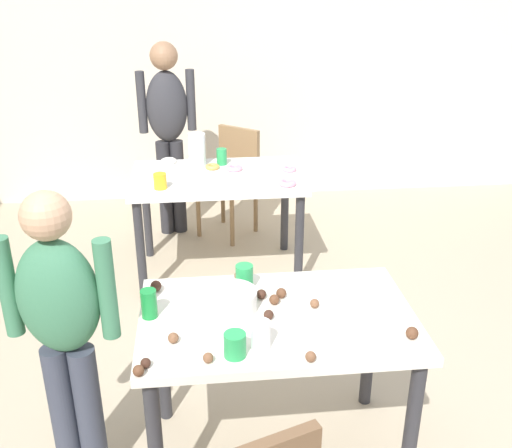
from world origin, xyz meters
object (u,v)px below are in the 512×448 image
object	(u,v)px
mixing_bowl	(232,300)
soda_can	(149,304)
chair_far_table	(232,175)
person_adult_far	(168,123)
pitcher_far	(197,149)
dining_table_far	(217,189)
person_girl_near	(63,325)
dining_table_near	(277,337)

from	to	relation	value
mixing_bowl	soda_can	world-z (taller)	soda_can
chair_far_table	person_adult_far	world-z (taller)	person_adult_far
person_adult_far	pitcher_far	xyz separation A→B (m)	(0.22, -0.52, -0.07)
dining_table_far	person_girl_near	xyz separation A→B (m)	(-0.68, -1.85, 0.15)
chair_far_table	person_adult_far	xyz separation A→B (m)	(-0.50, 0.04, 0.44)
mixing_bowl	pitcher_far	size ratio (longest dim) A/B	0.92
dining_table_near	mixing_bowl	bearing A→B (deg)	161.14
chair_far_table	mixing_bowl	world-z (taller)	chair_far_table
person_adult_far	pitcher_far	distance (m)	0.57
person_girl_near	pitcher_far	world-z (taller)	person_girl_near
dining_table_far	soda_can	size ratio (longest dim) A/B	9.64
dining_table_far	mixing_bowl	size ratio (longest dim) A/B	5.52
dining_table_far	person_girl_near	world-z (taller)	person_girl_near
dining_table_near	pitcher_far	distance (m)	2.06
dining_table_near	pitcher_far	bearing A→B (deg)	98.35
dining_table_near	soda_can	bearing A→B (deg)	175.23
person_girl_near	person_adult_far	bearing A→B (deg)	82.71
person_girl_near	person_adult_far	size ratio (longest dim) A/B	0.87
chair_far_table	pitcher_far	bearing A→B (deg)	-120.00
person_girl_near	person_adult_far	distance (m)	2.63
chair_far_table	dining_table_near	bearing A→B (deg)	-89.57
chair_far_table	soda_can	distance (m)	2.54
chair_far_table	mixing_bowl	xyz separation A→B (m)	(-0.17, -2.45, 0.30)
dining_table_far	person_adult_far	xyz separation A→B (m)	(-0.35, 0.76, 0.29)
dining_table_near	dining_table_far	world-z (taller)	same
mixing_bowl	pitcher_far	distance (m)	1.97
person_adult_far	soda_can	world-z (taller)	person_adult_far
dining_table_far	person_adult_far	size ratio (longest dim) A/B	0.76
person_girl_near	chair_far_table	bearing A→B (deg)	72.07
dining_table_far	mixing_bowl	world-z (taller)	mixing_bowl
person_girl_near	dining_table_near	bearing A→B (deg)	3.66
chair_far_table	pitcher_far	world-z (taller)	pitcher_far
dining_table_far	person_girl_near	bearing A→B (deg)	-110.25
pitcher_far	person_girl_near	bearing A→B (deg)	-104.82
dining_table_near	dining_table_far	distance (m)	1.80
mixing_bowl	dining_table_far	bearing A→B (deg)	89.43
chair_far_table	person_girl_near	bearing A→B (deg)	-107.93
mixing_bowl	soda_can	xyz separation A→B (m)	(-0.34, -0.02, 0.02)
soda_can	pitcher_far	size ratio (longest dim) A/B	0.53
dining_table_far	chair_far_table	bearing A→B (deg)	78.31
person_adult_far	chair_far_table	bearing A→B (deg)	-4.33
dining_table_near	chair_far_table	distance (m)	2.52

